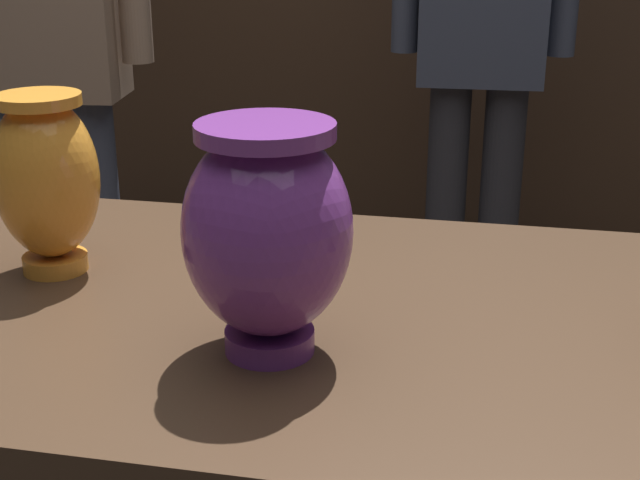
{
  "coord_description": "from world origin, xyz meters",
  "views": [
    {
      "loc": [
        0.13,
        -0.89,
        1.22
      ],
      "look_at": [
        -0.04,
        -0.06,
        0.9
      ],
      "focal_mm": 50.53,
      "sensor_mm": 36.0,
      "label": 1
    }
  ],
  "objects_px": {
    "vase_centerpiece": "(267,231)",
    "visitor_near_left": "(47,26)",
    "visitor_center_back": "(483,26)",
    "vase_left_accent": "(46,178)"
  },
  "relations": [
    {
      "from": "vase_centerpiece",
      "to": "visitor_center_back",
      "type": "bearing_deg",
      "value": 84.68
    },
    {
      "from": "visitor_near_left",
      "to": "vase_centerpiece",
      "type": "bearing_deg",
      "value": 118.56
    },
    {
      "from": "visitor_center_back",
      "to": "visitor_near_left",
      "type": "bearing_deg",
      "value": 27.12
    },
    {
      "from": "visitor_near_left",
      "to": "visitor_center_back",
      "type": "xyz_separation_m",
      "value": [
        0.94,
        0.52,
        -0.04
      ]
    },
    {
      "from": "visitor_near_left",
      "to": "visitor_center_back",
      "type": "height_order",
      "value": "visitor_near_left"
    },
    {
      "from": "vase_centerpiece",
      "to": "visitor_center_back",
      "type": "xyz_separation_m",
      "value": [
        0.15,
        1.62,
        -0.0
      ]
    },
    {
      "from": "vase_centerpiece",
      "to": "visitor_near_left",
      "type": "relative_size",
      "value": 0.14
    },
    {
      "from": "visitor_near_left",
      "to": "visitor_center_back",
      "type": "distance_m",
      "value": 1.07
    },
    {
      "from": "vase_centerpiece",
      "to": "vase_left_accent",
      "type": "distance_m",
      "value": 0.34
    },
    {
      "from": "vase_left_accent",
      "to": "visitor_center_back",
      "type": "bearing_deg",
      "value": 72.67
    }
  ]
}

